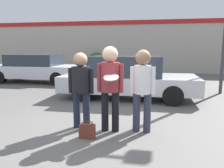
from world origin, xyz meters
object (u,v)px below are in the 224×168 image
object	(u,v)px
person_left	(81,84)
handbag	(87,131)
parked_car_far	(36,68)
shrub	(96,63)
parked_car_near	(128,77)
person_right	(142,84)
person_middle_with_frisbee	(110,81)

from	to	relation	value
person_left	handbag	distance (m)	1.02
person_left	parked_car_far	bearing A→B (deg)	126.70
shrub	parked_car_near	bearing A→B (deg)	-67.51
person_right	shrub	world-z (taller)	person_right
person_middle_with_frisbee	parked_car_far	distance (m)	7.82
person_left	parked_car_far	xyz separation A→B (m)	(-4.39, 5.89, -0.26)
handbag	person_left	bearing A→B (deg)	118.33
person_left	handbag	xyz separation A→B (m)	(0.28, -0.52, -0.83)
parked_car_far	shrub	distance (m)	5.00
parked_car_far	person_middle_with_frisbee	bearing A→B (deg)	-49.85
handbag	parked_car_far	bearing A→B (deg)	126.08
shrub	handbag	world-z (taller)	shrub
parked_car_far	shrub	bearing A→B (deg)	66.37
person_middle_with_frisbee	parked_car_far	world-z (taller)	person_middle_with_frisbee
parked_car_near	handbag	world-z (taller)	parked_car_near
parked_car_near	parked_car_far	size ratio (longest dim) A/B	0.96
person_left	parked_car_near	bearing A→B (deg)	78.30
parked_car_near	shrub	distance (m)	7.93
shrub	person_left	bearing A→B (deg)	-77.16
person_left	person_right	size ratio (longest dim) A/B	0.96
person_right	person_left	bearing A→B (deg)	-179.90
person_right	parked_car_far	distance (m)	8.19
parked_car_far	person_left	bearing A→B (deg)	-53.30
person_left	parked_car_near	size ratio (longest dim) A/B	0.35
person_left	parked_car_far	distance (m)	7.35
parked_car_near	handbag	xyz separation A→B (m)	(-0.37, -3.66, -0.58)
person_right	parked_car_far	xyz separation A→B (m)	(-5.69, 5.89, -0.29)
person_left	shrub	xyz separation A→B (m)	(-2.39, 10.47, -0.26)
person_right	parked_car_near	distance (m)	3.21
person_left	shrub	world-z (taller)	person_left
shrub	handbag	xyz separation A→B (m)	(2.67, -10.99, -0.57)
parked_car_near	shrub	world-z (taller)	parked_car_near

